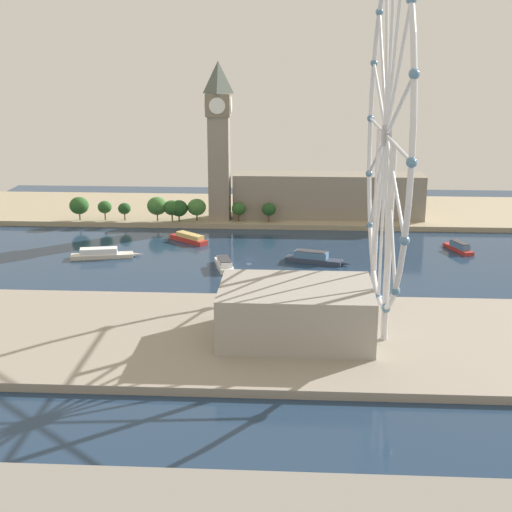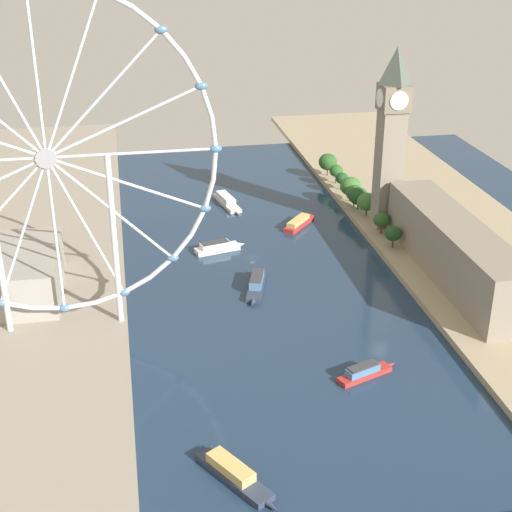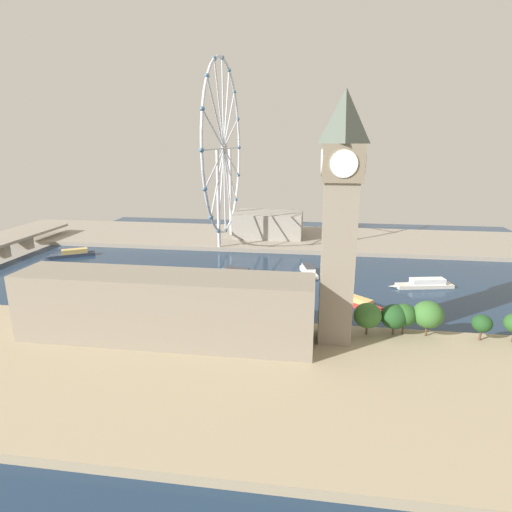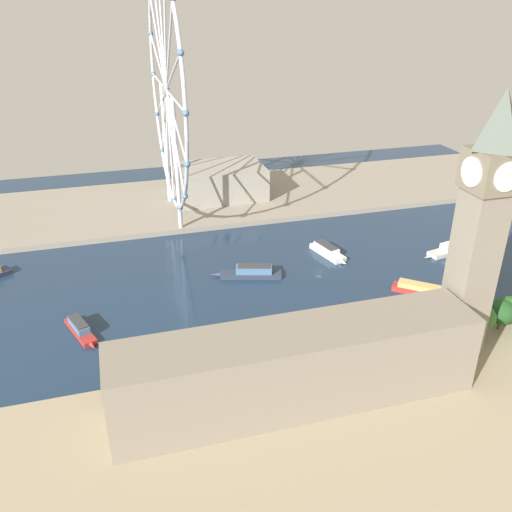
{
  "view_description": "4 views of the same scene",
  "coord_description": "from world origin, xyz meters",
  "px_view_note": "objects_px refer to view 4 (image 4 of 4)",
  "views": [
    {
      "loc": [
        359.48,
        24.22,
        106.4
      ],
      "look_at": [
        24.11,
        4.93,
        8.79
      ],
      "focal_mm": 51.57,
      "sensor_mm": 36.0,
      "label": 1
    },
    {
      "loc": [
        60.01,
        332.46,
        157.27
      ],
      "look_at": [
        2.34,
        22.22,
        11.32
      ],
      "focal_mm": 52.79,
      "sensor_mm": 36.0,
      "label": 2
    },
    {
      "loc": [
        -230.74,
        -14.09,
        78.59
      ],
      "look_at": [
        18.56,
        21.91,
        9.8
      ],
      "focal_mm": 29.32,
      "sensor_mm": 36.0,
      "label": 3
    },
    {
      "loc": [
        -211.75,
        92.7,
        121.92
      ],
      "look_at": [
        -15.39,
        36.03,
        20.71
      ],
      "focal_mm": 37.81,
      "sensor_mm": 36.0,
      "label": 4
    }
  ],
  "objects_px": {
    "clock_tower": "(480,228)",
    "tour_boat_0": "(422,290)",
    "tour_boat_2": "(455,248)",
    "tour_boat_4": "(328,251)",
    "tour_boat_1": "(251,272)",
    "riverside_hall": "(219,181)",
    "parliament_block": "(297,367)",
    "ferris_wheel": "(166,91)",
    "tour_boat_3": "(80,329)"
  },
  "relations": [
    {
      "from": "tour_boat_1",
      "to": "tour_boat_4",
      "type": "height_order",
      "value": "tour_boat_1"
    },
    {
      "from": "ferris_wheel",
      "to": "riverside_hall",
      "type": "relative_size",
      "value": 2.46
    },
    {
      "from": "clock_tower",
      "to": "parliament_block",
      "type": "height_order",
      "value": "clock_tower"
    },
    {
      "from": "clock_tower",
      "to": "tour_boat_0",
      "type": "bearing_deg",
      "value": -16.8
    },
    {
      "from": "clock_tower",
      "to": "tour_boat_1",
      "type": "height_order",
      "value": "clock_tower"
    },
    {
      "from": "riverside_hall",
      "to": "tour_boat_2",
      "type": "height_order",
      "value": "riverside_hall"
    },
    {
      "from": "clock_tower",
      "to": "tour_boat_0",
      "type": "height_order",
      "value": "clock_tower"
    },
    {
      "from": "riverside_hall",
      "to": "tour_boat_0",
      "type": "height_order",
      "value": "riverside_hall"
    },
    {
      "from": "ferris_wheel",
      "to": "parliament_block",
      "type": "bearing_deg",
      "value": -175.6
    },
    {
      "from": "tour_boat_2",
      "to": "tour_boat_4",
      "type": "distance_m",
      "value": 66.33
    },
    {
      "from": "tour_boat_0",
      "to": "ferris_wheel",
      "type": "bearing_deg",
      "value": 167.91
    },
    {
      "from": "ferris_wheel",
      "to": "riverside_hall",
      "type": "bearing_deg",
      "value": -55.69
    },
    {
      "from": "tour_boat_1",
      "to": "tour_boat_2",
      "type": "height_order",
      "value": "tour_boat_1"
    },
    {
      "from": "clock_tower",
      "to": "tour_boat_0",
      "type": "xyz_separation_m",
      "value": [
        43.72,
        -13.2,
        -49.64
      ]
    },
    {
      "from": "tour_boat_1",
      "to": "tour_boat_3",
      "type": "distance_m",
      "value": 81.61
    },
    {
      "from": "tour_boat_3",
      "to": "clock_tower",
      "type": "bearing_deg",
      "value": 47.02
    },
    {
      "from": "parliament_block",
      "to": "tour_boat_3",
      "type": "height_order",
      "value": "parliament_block"
    },
    {
      "from": "riverside_hall",
      "to": "tour_boat_2",
      "type": "bearing_deg",
      "value": -137.08
    },
    {
      "from": "tour_boat_1",
      "to": "tour_boat_2",
      "type": "xyz_separation_m",
      "value": [
        -2.58,
        -108.92,
        -0.3
      ]
    },
    {
      "from": "parliament_block",
      "to": "tour_boat_1",
      "type": "height_order",
      "value": "parliament_block"
    },
    {
      "from": "parliament_block",
      "to": "ferris_wheel",
      "type": "bearing_deg",
      "value": 4.4
    },
    {
      "from": "tour_boat_2",
      "to": "riverside_hall",
      "type": "bearing_deg",
      "value": -58.88
    },
    {
      "from": "ferris_wheel",
      "to": "tour_boat_1",
      "type": "height_order",
      "value": "ferris_wheel"
    },
    {
      "from": "tour_boat_1",
      "to": "tour_boat_3",
      "type": "height_order",
      "value": "tour_boat_1"
    },
    {
      "from": "parliament_block",
      "to": "tour_boat_2",
      "type": "height_order",
      "value": "parliament_block"
    },
    {
      "from": "tour_boat_0",
      "to": "tour_boat_4",
      "type": "bearing_deg",
      "value": 157.45
    },
    {
      "from": "riverside_hall",
      "to": "tour_boat_1",
      "type": "relative_size",
      "value": 1.64
    },
    {
      "from": "tour_boat_1",
      "to": "tour_boat_2",
      "type": "relative_size",
      "value": 0.91
    },
    {
      "from": "tour_boat_0",
      "to": "tour_boat_1",
      "type": "distance_m",
      "value": 78.16
    },
    {
      "from": "tour_boat_3",
      "to": "tour_boat_4",
      "type": "distance_m",
      "value": 127.23
    },
    {
      "from": "parliament_block",
      "to": "tour_boat_2",
      "type": "bearing_deg",
      "value": -53.75
    },
    {
      "from": "tour_boat_1",
      "to": "tour_boat_2",
      "type": "distance_m",
      "value": 108.95
    },
    {
      "from": "clock_tower",
      "to": "tour_boat_1",
      "type": "xyz_separation_m",
      "value": [
        80.43,
        55.8,
        -49.3
      ]
    },
    {
      "from": "tour_boat_2",
      "to": "tour_boat_4",
      "type": "xyz_separation_m",
      "value": [
        14.33,
        64.76,
        0.1
      ]
    },
    {
      "from": "tour_boat_0",
      "to": "parliament_block",
      "type": "bearing_deg",
      "value": -105.81
    },
    {
      "from": "ferris_wheel",
      "to": "tour_boat_3",
      "type": "distance_m",
      "value": 141.19
    },
    {
      "from": "ferris_wheel",
      "to": "tour_boat_1",
      "type": "xyz_separation_m",
      "value": [
        -83.28,
        -23.44,
        -70.68
      ]
    },
    {
      "from": "parliament_block",
      "to": "clock_tower",
      "type": "bearing_deg",
      "value": -81.86
    },
    {
      "from": "tour_boat_2",
      "to": "ferris_wheel",
      "type": "bearing_deg",
      "value": -44.77
    },
    {
      "from": "clock_tower",
      "to": "tour_boat_0",
      "type": "relative_size",
      "value": 3.67
    },
    {
      "from": "riverside_hall",
      "to": "tour_boat_4",
      "type": "bearing_deg",
      "value": -159.22
    },
    {
      "from": "tour_boat_1",
      "to": "tour_boat_3",
      "type": "relative_size",
      "value": 1.32
    },
    {
      "from": "riverside_hall",
      "to": "tour_boat_3",
      "type": "xyz_separation_m",
      "value": [
        -131.45,
        85.96,
        -10.68
      ]
    },
    {
      "from": "riverside_hall",
      "to": "tour_boat_4",
      "type": "relative_size",
      "value": 2.05
    },
    {
      "from": "tour_boat_0",
      "to": "tour_boat_4",
      "type": "height_order",
      "value": "tour_boat_4"
    },
    {
      "from": "clock_tower",
      "to": "riverside_hall",
      "type": "xyz_separation_m",
      "value": [
        185.63,
        47.11,
        -38.94
      ]
    },
    {
      "from": "tour_boat_0",
      "to": "tour_boat_3",
      "type": "bearing_deg",
      "value": -143.79
    },
    {
      "from": "ferris_wheel",
      "to": "tour_boat_4",
      "type": "height_order",
      "value": "ferris_wheel"
    },
    {
      "from": "parliament_block",
      "to": "riverside_hall",
      "type": "relative_size",
      "value": 2.1
    },
    {
      "from": "tour_boat_2",
      "to": "tour_boat_4",
      "type": "bearing_deg",
      "value": -24.28
    }
  ]
}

